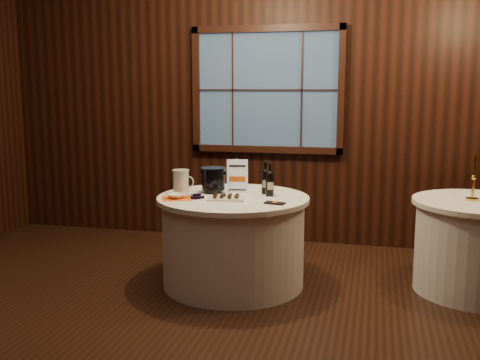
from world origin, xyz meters
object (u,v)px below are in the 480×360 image
(grape_bunch, at_px, (197,197))
(cracker_bowl, at_px, (176,196))
(chocolate_box, at_px, (275,203))
(brass_candlestick, at_px, (473,184))
(sign_stand, at_px, (237,180))
(glass_pitcher, at_px, (181,182))
(main_table, at_px, (233,240))
(side_table, at_px, (478,246))
(ice_bucket, at_px, (213,179))
(chocolate_plate, at_px, (226,198))
(port_bottle_left, at_px, (266,180))
(port_bottle_right, at_px, (270,182))

(grape_bunch, distance_m, cracker_bowl, 0.17)
(chocolate_box, height_order, brass_candlestick, brass_candlestick)
(sign_stand, relative_size, glass_pitcher, 1.41)
(main_table, height_order, side_table, same)
(glass_pitcher, bearing_deg, ice_bucket, 29.74)
(chocolate_box, height_order, grape_bunch, grape_bunch)
(ice_bucket, relative_size, glass_pitcher, 1.04)
(sign_stand, xyz_separation_m, chocolate_plate, (-0.00, -0.37, -0.08))
(main_table, relative_size, side_table, 1.19)
(port_bottle_left, bearing_deg, sign_stand, 158.81)
(side_table, relative_size, chocolate_box, 6.81)
(grape_bunch, distance_m, glass_pitcher, 0.29)
(side_table, relative_size, chocolate_plate, 3.37)
(port_bottle_left, distance_m, chocolate_plate, 0.43)
(side_table, relative_size, port_bottle_right, 3.79)
(grape_bunch, bearing_deg, main_table, 35.80)
(port_bottle_left, height_order, chocolate_box, port_bottle_left)
(port_bottle_left, xyz_separation_m, chocolate_plate, (-0.26, -0.33, -0.11))
(chocolate_plate, bearing_deg, port_bottle_left, 51.27)
(side_table, bearing_deg, glass_pitcher, -173.11)
(side_table, relative_size, brass_candlestick, 2.91)
(port_bottle_right, xyz_separation_m, chocolate_plate, (-0.32, -0.24, -0.11))
(port_bottle_left, bearing_deg, cracker_bowl, -161.69)
(chocolate_box, bearing_deg, chocolate_plate, -177.94)
(main_table, height_order, cracker_bowl, cracker_bowl)
(side_table, bearing_deg, cracker_bowl, -168.32)
(chocolate_plate, bearing_deg, main_table, 81.90)
(main_table, xyz_separation_m, port_bottle_left, (0.24, 0.18, 0.51))
(side_table, xyz_separation_m, brass_candlestick, (-0.07, -0.01, 0.52))
(port_bottle_left, distance_m, cracker_bowl, 0.78)
(main_table, distance_m, ice_bucket, 0.56)
(chocolate_box, height_order, glass_pitcher, glass_pitcher)
(sign_stand, bearing_deg, main_table, -93.64)
(main_table, distance_m, chocolate_box, 0.60)
(sign_stand, bearing_deg, port_bottle_right, -31.91)
(chocolate_plate, bearing_deg, grape_bunch, -170.16)
(grape_bunch, bearing_deg, sign_stand, 59.85)
(port_bottle_left, bearing_deg, port_bottle_right, -70.82)
(port_bottle_right, relative_size, grape_bunch, 1.54)
(side_table, distance_m, cracker_bowl, 2.52)
(ice_bucket, distance_m, cracker_bowl, 0.41)
(chocolate_plate, distance_m, grape_bunch, 0.24)
(sign_stand, bearing_deg, chocolate_plate, -98.79)
(port_bottle_right, height_order, brass_candlestick, brass_candlestick)
(main_table, bearing_deg, sign_stand, 94.99)
(sign_stand, relative_size, brass_candlestick, 0.80)
(chocolate_plate, xyz_separation_m, grape_bunch, (-0.24, -0.04, 0.00))
(side_table, relative_size, glass_pitcher, 5.14)
(brass_candlestick, bearing_deg, port_bottle_left, -176.19)
(port_bottle_left, relative_size, ice_bucket, 1.31)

